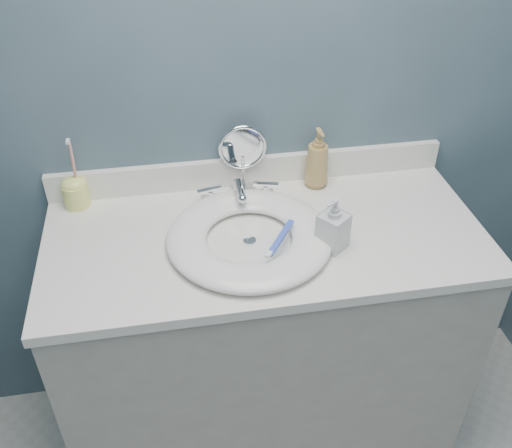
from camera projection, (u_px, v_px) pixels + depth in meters
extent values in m
cube|color=#405560|center=(249.00, 85.00, 1.60)|extent=(2.20, 0.02, 2.40)
cube|color=#B6B1A6|center=(264.00, 344.00, 1.85)|extent=(1.20, 0.55, 0.85)
cube|color=white|center=(265.00, 238.00, 1.59)|extent=(1.22, 0.57, 0.03)
cube|color=white|center=(250.00, 171.00, 1.76)|extent=(1.22, 0.02, 0.09)
cylinder|color=silver|center=(250.00, 241.00, 1.55)|extent=(0.04, 0.04, 0.01)
cube|color=silver|center=(238.00, 198.00, 1.71)|extent=(0.22, 0.05, 0.01)
cylinder|color=silver|center=(238.00, 189.00, 1.69)|extent=(0.03, 0.03, 0.06)
cylinder|color=silver|center=(240.00, 190.00, 1.64)|extent=(0.02, 0.09, 0.02)
sphere|color=silver|center=(242.00, 199.00, 1.61)|extent=(0.03, 0.03, 0.03)
cylinder|color=silver|center=(210.00, 196.00, 1.69)|extent=(0.02, 0.02, 0.03)
cube|color=silver|center=(209.00, 190.00, 1.68)|extent=(0.08, 0.03, 0.01)
cylinder|color=silver|center=(266.00, 190.00, 1.71)|extent=(0.02, 0.02, 0.03)
cube|color=silver|center=(266.00, 185.00, 1.70)|extent=(0.08, 0.03, 0.01)
cylinder|color=silver|center=(243.00, 186.00, 1.76)|extent=(0.08, 0.08, 0.01)
cylinder|color=silver|center=(243.00, 171.00, 1.73)|extent=(0.01, 0.01, 0.11)
torus|color=silver|center=(243.00, 147.00, 1.68)|extent=(0.15, 0.01, 0.15)
cylinder|color=white|center=(243.00, 147.00, 1.68)|extent=(0.12, 0.01, 0.12)
imported|color=#AD8A4E|center=(317.00, 158.00, 1.72)|extent=(0.08, 0.08, 0.19)
imported|color=silver|center=(334.00, 223.00, 1.49)|extent=(0.10, 0.10, 0.15)
cylinder|color=#F1F57A|center=(76.00, 195.00, 1.67)|extent=(0.08, 0.08, 0.07)
ellipsoid|color=#F1F57A|center=(74.00, 185.00, 1.65)|extent=(0.08, 0.06, 0.05)
cylinder|color=#F09588|center=(73.00, 164.00, 1.61)|extent=(0.02, 0.02, 0.14)
cube|color=white|center=(68.00, 142.00, 1.56)|extent=(0.01, 0.02, 0.01)
cube|color=blue|center=(281.00, 238.00, 1.50)|extent=(0.10, 0.14, 0.01)
cube|color=white|center=(269.00, 254.00, 1.43)|extent=(0.02, 0.03, 0.01)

